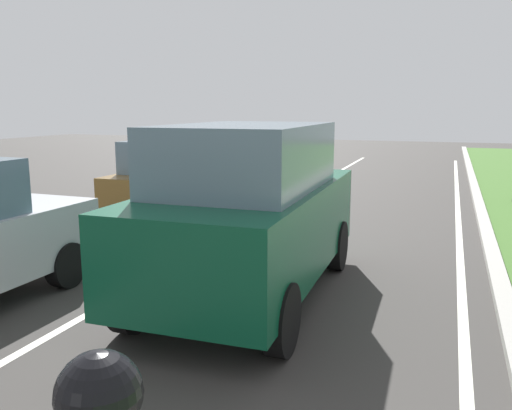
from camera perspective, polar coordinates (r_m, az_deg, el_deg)
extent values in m
plane|color=#383533|center=(11.33, 2.55, -2.19)|extent=(60.00, 60.00, 0.00)
cube|color=silver|center=(11.56, -0.77, -1.92)|extent=(0.12, 32.00, 0.01)
cube|color=silver|center=(10.84, 21.04, -3.47)|extent=(0.12, 32.00, 0.01)
cube|color=#9E9B93|center=(10.85, 23.70, -3.34)|extent=(0.24, 48.00, 0.12)
cube|color=#0C472D|center=(6.95, -0.57, -2.47)|extent=(1.99, 4.54, 1.10)
cube|color=slate|center=(6.66, -1.02, 5.24)|extent=(1.75, 2.73, 0.80)
cylinder|color=black|center=(8.77, -2.61, -3.43)|extent=(0.24, 0.76, 0.76)
cylinder|color=black|center=(8.30, 8.71, -4.34)|extent=(0.24, 0.76, 0.76)
cylinder|color=black|center=(6.15, -13.29, -9.86)|extent=(0.24, 0.76, 0.76)
cylinder|color=black|center=(5.47, 2.78, -12.21)|extent=(0.24, 0.76, 0.76)
cylinder|color=black|center=(7.90, -19.77, -6.08)|extent=(0.23, 0.64, 0.64)
cube|color=brown|center=(12.12, -8.60, 1.90)|extent=(1.64, 3.70, 0.80)
cube|color=slate|center=(11.81, -9.28, 5.28)|extent=(1.48, 1.90, 0.68)
cylinder|color=black|center=(13.63, -8.81, 1.14)|extent=(0.22, 0.60, 0.60)
cylinder|color=black|center=(12.97, -2.96, 0.78)|extent=(0.22, 0.60, 0.60)
cylinder|color=black|center=(11.53, -14.84, -0.80)|extent=(0.22, 0.60, 0.60)
cylinder|color=black|center=(10.75, -8.21, -1.36)|extent=(0.22, 0.60, 0.60)
sphere|color=black|center=(1.84, -16.54, -18.95)|extent=(0.28, 0.28, 0.28)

